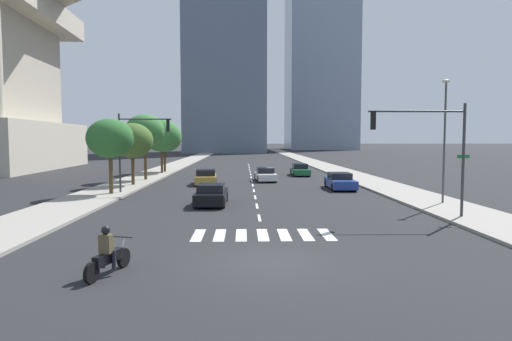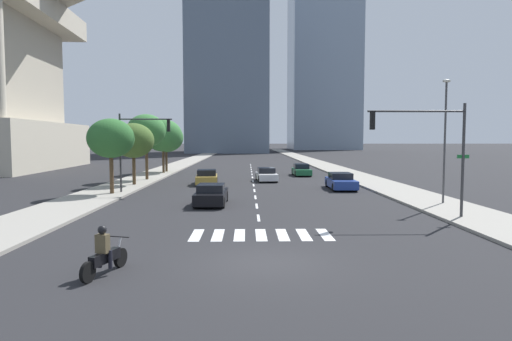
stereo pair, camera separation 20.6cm
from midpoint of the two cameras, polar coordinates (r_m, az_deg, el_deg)
ground_plane at (r=14.65m, az=1.18°, el=-11.78°), size 800.00×800.00×0.00m
sidewalk_east at (r=45.78m, az=13.23°, el=-0.97°), size 4.00×260.00×0.15m
sidewalk_west at (r=45.44m, az=-14.77°, el=-1.03°), size 4.00×260.00×0.15m
crosswalk_near at (r=18.63m, az=0.56°, el=-8.32°), size 5.85×2.37×0.01m
lane_divider_center at (r=46.36m, az=-0.76°, el=-0.89°), size 0.14×50.00×0.01m
motorcycle_lead at (r=13.92m, az=-19.03°, el=-10.38°), size 0.94×2.16×1.49m
sedan_blue_0 at (r=36.12m, az=10.67°, el=-1.41°), size 2.01×4.73×1.31m
sedan_gold_1 at (r=39.26m, az=-6.67°, el=-0.92°), size 2.13×4.34×1.33m
sedan_white_2 at (r=42.30m, az=1.08°, el=-0.57°), size 2.05×4.33×1.28m
sedan_green_3 at (r=49.02m, az=5.60°, el=0.05°), size 1.80×4.56×1.30m
sedan_black_4 at (r=27.11m, az=-6.00°, el=-3.18°), size 1.90×4.29×1.28m
traffic_signal_near at (r=23.34m, az=21.06°, el=3.90°), size 5.11×0.28×5.62m
traffic_signal_far at (r=33.23m, az=-15.11°, el=3.99°), size 4.09×0.28×5.72m
street_lamp_east at (r=28.89m, az=23.06°, el=4.65°), size 0.50×0.24×7.43m
street_tree_nearest at (r=32.85m, az=-18.54°, el=3.95°), size 3.28×3.28×5.32m
street_tree_second at (r=38.85m, az=-15.87°, el=3.74°), size 3.47×3.47×5.23m
street_tree_third at (r=43.56m, az=-14.32°, el=5.00°), size 3.71×3.71×6.26m
street_tree_fourth at (r=51.87m, az=-12.25°, el=4.45°), size 4.39×4.39×6.17m
street_tree_fifth at (r=53.70m, az=-11.88°, el=4.19°), size 4.10×4.10×5.81m
office_tower_left_skyline at (r=141.78m, az=-4.02°, el=19.38°), size 24.00×25.63×94.62m
office_tower_center_skyline at (r=184.84m, az=8.28°, el=15.00°), size 26.03×29.25×90.40m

